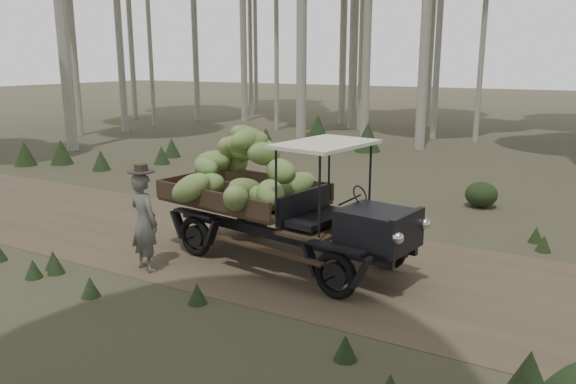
# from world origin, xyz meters

# --- Properties ---
(ground) EXTENTS (120.00, 120.00, 0.00)m
(ground) POSITION_xyz_m (0.00, 0.00, 0.00)
(ground) COLOR #473D2B
(ground) RESTS_ON ground
(dirt_track) EXTENTS (70.00, 4.00, 0.01)m
(dirt_track) POSITION_xyz_m (0.00, 0.00, 0.00)
(dirt_track) COLOR brown
(dirt_track) RESTS_ON ground
(banana_truck) EXTENTS (4.68, 2.42, 2.28)m
(banana_truck) POSITION_xyz_m (0.63, -0.19, 1.28)
(banana_truck) COLOR black
(banana_truck) RESTS_ON ground
(farmer) EXTENTS (0.65, 0.51, 1.71)m
(farmer) POSITION_xyz_m (-0.69, -1.62, 0.81)
(farmer) COLOR #575550
(farmer) RESTS_ON ground
(undergrowth) EXTENTS (22.02, 21.14, 1.29)m
(undergrowth) POSITION_xyz_m (1.00, -2.23, 0.51)
(undergrowth) COLOR #233319
(undergrowth) RESTS_ON ground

